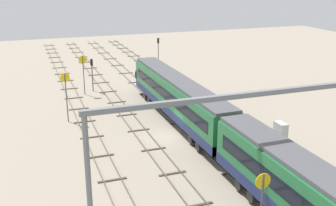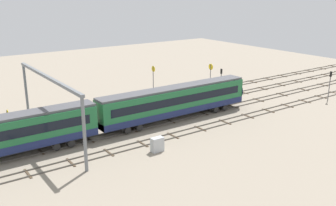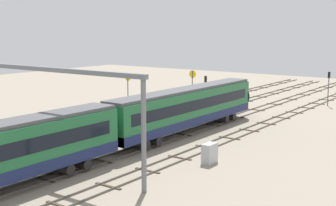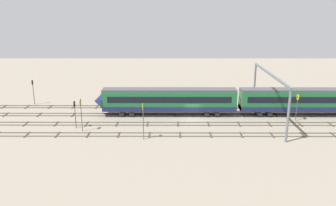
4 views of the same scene
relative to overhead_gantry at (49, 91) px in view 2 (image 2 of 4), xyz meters
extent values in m
plane|color=gray|center=(13.15, 0.07, -6.41)|extent=(139.90, 139.90, 0.00)
cube|color=#59544C|center=(13.15, -8.13, -6.33)|extent=(123.90, 0.07, 0.16)
cube|color=#59544C|center=(13.15, -6.70, -6.33)|extent=(123.90, 0.07, 0.16)
cube|color=#473828|center=(-5.21, -7.42, -6.37)|extent=(0.24, 2.40, 0.08)
cube|color=#473828|center=(-0.62, -7.42, -6.37)|extent=(0.24, 2.40, 0.08)
cube|color=#473828|center=(3.97, -7.42, -6.37)|extent=(0.24, 2.40, 0.08)
cube|color=#473828|center=(8.56, -7.42, -6.37)|extent=(0.24, 2.40, 0.08)
cube|color=#473828|center=(13.15, -7.42, -6.37)|extent=(0.24, 2.40, 0.08)
cube|color=#473828|center=(17.73, -7.42, -6.37)|extent=(0.24, 2.40, 0.08)
cube|color=#473828|center=(22.32, -7.42, -6.37)|extent=(0.24, 2.40, 0.08)
cube|color=#473828|center=(26.91, -7.42, -6.37)|extent=(0.24, 2.40, 0.08)
cube|color=#473828|center=(31.50, -7.42, -6.37)|extent=(0.24, 2.40, 0.08)
cube|color=#473828|center=(36.09, -7.42, -6.37)|extent=(0.24, 2.40, 0.08)
cube|color=#473828|center=(40.68, -7.42, -6.37)|extent=(0.24, 2.40, 0.08)
cube|color=#473828|center=(45.27, -7.42, -6.37)|extent=(0.24, 2.40, 0.08)
cube|color=#473828|center=(49.86, -7.42, -6.37)|extent=(0.24, 2.40, 0.08)
cube|color=#59544C|center=(13.15, -3.14, -6.33)|extent=(123.90, 0.07, 0.16)
cube|color=#59544C|center=(13.15, -1.71, -6.33)|extent=(123.90, 0.07, 0.16)
cube|color=#473828|center=(-2.34, -2.43, -6.37)|extent=(0.24, 2.40, 0.08)
cube|color=#473828|center=(3.85, -2.43, -6.37)|extent=(0.24, 2.40, 0.08)
cube|color=#473828|center=(10.05, -2.43, -6.37)|extent=(0.24, 2.40, 0.08)
cube|color=#473828|center=(16.24, -2.43, -6.37)|extent=(0.24, 2.40, 0.08)
cube|color=#473828|center=(22.44, -2.43, -6.37)|extent=(0.24, 2.40, 0.08)
cube|color=#473828|center=(28.63, -2.43, -6.37)|extent=(0.24, 2.40, 0.08)
cube|color=#473828|center=(34.83, -2.43, -6.37)|extent=(0.24, 2.40, 0.08)
cube|color=#473828|center=(41.02, -2.43, -6.37)|extent=(0.24, 2.40, 0.08)
cube|color=#473828|center=(47.22, -2.43, -6.37)|extent=(0.24, 2.40, 0.08)
cube|color=#473828|center=(53.41, -2.43, -6.37)|extent=(0.24, 2.40, 0.08)
cube|color=#59544C|center=(13.15, 1.85, -6.33)|extent=(123.90, 0.07, 0.16)
cube|color=#59544C|center=(13.15, 3.28, -6.33)|extent=(123.90, 0.07, 0.16)
cube|color=#473828|center=(-4.92, 2.56, -6.37)|extent=(0.24, 2.40, 0.08)
cube|color=#473828|center=(0.24, 2.56, -6.37)|extent=(0.24, 2.40, 0.08)
cube|color=#473828|center=(5.40, 2.56, -6.37)|extent=(0.24, 2.40, 0.08)
cube|color=#473828|center=(10.56, 2.56, -6.37)|extent=(0.24, 2.40, 0.08)
cube|color=#473828|center=(15.73, 2.56, -6.37)|extent=(0.24, 2.40, 0.08)
cube|color=#473828|center=(20.89, 2.56, -6.37)|extent=(0.24, 2.40, 0.08)
cube|color=#473828|center=(26.05, 2.56, -6.37)|extent=(0.24, 2.40, 0.08)
cube|color=#473828|center=(31.21, 2.56, -6.37)|extent=(0.24, 2.40, 0.08)
cube|color=#473828|center=(36.38, 2.56, -6.37)|extent=(0.24, 2.40, 0.08)
cube|color=#473828|center=(41.54, 2.56, -6.37)|extent=(0.24, 2.40, 0.08)
cube|color=#473828|center=(46.70, 2.56, -6.37)|extent=(0.24, 2.40, 0.08)
cube|color=#473828|center=(51.86, 2.56, -6.37)|extent=(0.24, 2.40, 0.08)
cube|color=#473828|center=(57.03, 2.56, -6.37)|extent=(0.24, 2.40, 0.08)
cube|color=#473828|center=(62.19, 2.56, -6.37)|extent=(0.24, 2.40, 0.08)
cube|color=#59544C|center=(13.15, 6.84, -6.33)|extent=(123.90, 0.07, 0.16)
cube|color=#59544C|center=(13.15, 8.27, -6.33)|extent=(123.90, 0.07, 0.16)
cube|color=#473828|center=(-3.53, 7.55, -6.37)|extent=(0.24, 2.40, 0.08)
cube|color=#473828|center=(1.23, 7.55, -6.37)|extent=(0.24, 2.40, 0.08)
cube|color=#473828|center=(6.00, 7.55, -6.37)|extent=(0.24, 2.40, 0.08)
cube|color=#473828|center=(10.76, 7.55, -6.37)|extent=(0.24, 2.40, 0.08)
cube|color=#473828|center=(15.53, 7.55, -6.37)|extent=(0.24, 2.40, 0.08)
cube|color=#473828|center=(20.29, 7.55, -6.37)|extent=(0.24, 2.40, 0.08)
cube|color=#473828|center=(25.06, 7.55, -6.37)|extent=(0.24, 2.40, 0.08)
cube|color=#473828|center=(29.82, 7.55, -6.37)|extent=(0.24, 2.40, 0.08)
cube|color=#473828|center=(34.59, 7.55, -6.37)|extent=(0.24, 2.40, 0.08)
cube|color=#473828|center=(39.36, 7.55, -6.37)|extent=(0.24, 2.40, 0.08)
cube|color=#473828|center=(44.12, 7.55, -6.37)|extent=(0.24, 2.40, 0.08)
cube|color=#473828|center=(48.89, 7.55, -6.37)|extent=(0.24, 2.40, 0.08)
cube|color=#473828|center=(53.65, 7.55, -6.37)|extent=(0.24, 2.40, 0.08)
cube|color=#473828|center=(58.42, 7.55, -6.37)|extent=(0.24, 2.40, 0.08)
cube|color=#473828|center=(63.18, 7.55, -6.37)|extent=(0.24, 2.40, 0.08)
cube|color=#473828|center=(67.95, 7.55, -6.37)|extent=(0.24, 2.40, 0.08)
cube|color=#473828|center=(72.71, 7.55, -6.37)|extent=(0.24, 2.40, 0.08)
cube|color=#1E6638|center=(17.20, -2.43, -3.55)|extent=(24.00, 2.90, 3.60)
cube|color=navy|center=(17.20, -2.43, -4.90)|extent=(24.00, 2.94, 0.90)
cube|color=#4C4C51|center=(17.20, -2.43, -1.60)|extent=(24.00, 2.50, 0.30)
cube|color=black|center=(17.20, -3.89, -3.12)|extent=(22.00, 0.04, 1.10)
cube|color=black|center=(17.20, -0.97, -3.12)|extent=(22.00, 0.04, 1.10)
cylinder|color=black|center=(8.62, -2.43, -5.80)|extent=(0.90, 2.70, 0.90)
cylinder|color=black|center=(10.42, -2.43, -5.80)|extent=(0.90, 2.70, 0.90)
cylinder|color=black|center=(23.98, -2.43, -5.80)|extent=(0.90, 2.70, 0.90)
cylinder|color=black|center=(25.78, -2.43, -5.80)|extent=(0.90, 2.70, 0.90)
cylinder|color=black|center=(-0.82, -2.43, -5.80)|extent=(0.90, 2.70, 0.90)
cylinder|color=black|center=(0.98, -2.43, -5.80)|extent=(0.90, 2.70, 0.90)
cone|color=navy|center=(30.00, -2.43, -3.73)|extent=(1.60, 3.24, 3.24)
cylinder|color=slate|center=(0.00, -10.25, -2.44)|extent=(0.36, 0.36, 7.94)
cylinder|color=slate|center=(0.00, 10.25, -2.44)|extent=(0.36, 0.36, 7.94)
cube|color=slate|center=(0.00, 0.00, 1.70)|extent=(0.40, 21.09, 0.35)
cylinder|color=#4C4C51|center=(-4.84, 0.61, -4.06)|extent=(0.12, 0.12, 4.71)
cylinder|color=yellow|center=(-4.80, 0.61, -2.17)|extent=(0.05, 1.03, 1.03)
cube|color=black|center=(-4.77, 0.61, -2.17)|extent=(0.02, 0.46, 0.12)
cylinder|color=#4C4C51|center=(31.11, 5.85, -3.73)|extent=(0.12, 0.12, 5.37)
cylinder|color=yellow|center=(31.15, 5.85, -1.54)|extent=(0.05, 1.10, 1.10)
cube|color=black|center=(31.18, 5.85, -1.54)|extent=(0.02, 0.49, 0.12)
cylinder|color=#4C4C51|center=(21.07, 9.27, -3.62)|extent=(0.12, 0.12, 5.58)
cylinder|color=yellow|center=(21.11, 9.27, -1.29)|extent=(0.05, 1.02, 1.02)
cube|color=black|center=(21.14, 9.27, -1.29)|extent=(0.02, 0.46, 0.12)
cylinder|color=#4C4C51|center=(32.47, 4.49, -4.57)|extent=(0.14, 0.14, 3.69)
cube|color=black|center=(32.47, 4.49, -2.27)|extent=(0.20, 0.32, 0.90)
sphere|color=yellow|center=(32.58, 4.49, -2.08)|extent=(0.20, 0.20, 0.20)
sphere|color=#262626|center=(32.58, 4.49, -2.47)|extent=(0.20, 0.20, 0.20)
cylinder|color=#4C4C51|center=(44.45, -9.29, -4.36)|extent=(0.14, 0.14, 4.11)
cube|color=black|center=(44.45, -9.29, -1.85)|extent=(0.20, 0.32, 0.90)
sphere|color=yellow|center=(44.56, -9.29, -1.65)|extent=(0.20, 0.20, 0.20)
sphere|color=#262626|center=(44.56, -9.29, -2.05)|extent=(0.20, 0.20, 0.20)
cube|color=#B2B7BC|center=(8.79, -10.32, -5.55)|extent=(1.47, 0.82, 1.72)
cube|color=#333333|center=(9.53, -10.32, -5.30)|extent=(0.02, 0.57, 0.24)
camera|label=1|loc=(-23.20, 13.28, 9.75)|focal=43.50mm
camera|label=2|loc=(-13.96, -44.59, 11.70)|focal=40.87mm
camera|label=3|loc=(-24.37, -29.87, 4.97)|focal=49.94mm
camera|label=4|loc=(17.23, 57.71, 13.32)|focal=36.96mm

